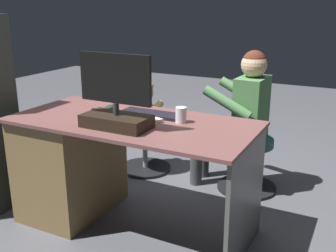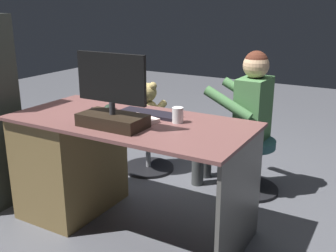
{
  "view_description": "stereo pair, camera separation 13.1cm",
  "coord_description": "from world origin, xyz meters",
  "px_view_note": "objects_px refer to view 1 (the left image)",
  "views": [
    {
      "loc": [
        -1.31,
        2.49,
        1.46
      ],
      "look_at": [
        -0.03,
        -0.01,
        0.59
      ],
      "focal_mm": 43.16,
      "sensor_mm": 36.0,
      "label": 1
    },
    {
      "loc": [
        -1.43,
        2.42,
        1.46
      ],
      "look_at": [
        -0.03,
        -0.01,
        0.59
      ],
      "focal_mm": 43.16,
      "sensor_mm": 36.0,
      "label": 2
    }
  ],
  "objects_px": {
    "computer_mouse": "(110,108)",
    "teddy_bear": "(145,105)",
    "desk": "(82,161)",
    "cup": "(181,115)",
    "office_chair_teddy": "(145,143)",
    "monitor": "(116,106)",
    "keyboard": "(152,114)",
    "visitor_chair": "(248,160)",
    "person": "(240,110)",
    "tv_remote": "(94,112)"
  },
  "relations": [
    {
      "from": "computer_mouse",
      "to": "teddy_bear",
      "type": "xyz_separation_m",
      "value": [
        0.16,
        -0.74,
        -0.17
      ]
    },
    {
      "from": "desk",
      "to": "computer_mouse",
      "type": "bearing_deg",
      "value": -138.85
    },
    {
      "from": "cup",
      "to": "office_chair_teddy",
      "type": "distance_m",
      "value": 1.19
    },
    {
      "from": "cup",
      "to": "monitor",
      "type": "bearing_deg",
      "value": 41.71
    },
    {
      "from": "office_chair_teddy",
      "to": "teddy_bear",
      "type": "distance_m",
      "value": 0.35
    },
    {
      "from": "keyboard",
      "to": "visitor_chair",
      "type": "bearing_deg",
      "value": -121.17
    },
    {
      "from": "teddy_bear",
      "to": "office_chair_teddy",
      "type": "bearing_deg",
      "value": 90.0
    },
    {
      "from": "teddy_bear",
      "to": "visitor_chair",
      "type": "bearing_deg",
      "value": -178.39
    },
    {
      "from": "monitor",
      "to": "computer_mouse",
      "type": "relative_size",
      "value": 4.88
    },
    {
      "from": "office_chair_teddy",
      "to": "person",
      "type": "height_order",
      "value": "person"
    },
    {
      "from": "office_chair_teddy",
      "to": "person",
      "type": "distance_m",
      "value": 0.93
    },
    {
      "from": "monitor",
      "to": "office_chair_teddy",
      "type": "height_order",
      "value": "monitor"
    },
    {
      "from": "computer_mouse",
      "to": "cup",
      "type": "distance_m",
      "value": 0.56
    },
    {
      "from": "keyboard",
      "to": "teddy_bear",
      "type": "bearing_deg",
      "value": -56.59
    },
    {
      "from": "keyboard",
      "to": "office_chair_teddy",
      "type": "relative_size",
      "value": 0.92
    },
    {
      "from": "teddy_bear",
      "to": "visitor_chair",
      "type": "height_order",
      "value": "teddy_bear"
    },
    {
      "from": "monitor",
      "to": "computer_mouse",
      "type": "bearing_deg",
      "value": -49.34
    },
    {
      "from": "tv_remote",
      "to": "person",
      "type": "bearing_deg",
      "value": -161.39
    },
    {
      "from": "keyboard",
      "to": "person",
      "type": "bearing_deg",
      "value": -115.93
    },
    {
      "from": "monitor",
      "to": "desk",
      "type": "bearing_deg",
      "value": -21.4
    },
    {
      "from": "monitor",
      "to": "keyboard",
      "type": "xyz_separation_m",
      "value": [
        -0.06,
        -0.32,
        -0.12
      ]
    },
    {
      "from": "keyboard",
      "to": "computer_mouse",
      "type": "height_order",
      "value": "computer_mouse"
    },
    {
      "from": "monitor",
      "to": "computer_mouse",
      "type": "xyz_separation_m",
      "value": [
        0.26,
        -0.31,
        -0.11
      ]
    },
    {
      "from": "desk",
      "to": "cup",
      "type": "height_order",
      "value": "cup"
    },
    {
      "from": "person",
      "to": "teddy_bear",
      "type": "bearing_deg",
      "value": 1.52
    },
    {
      "from": "keyboard",
      "to": "teddy_bear",
      "type": "distance_m",
      "value": 0.88
    },
    {
      "from": "cup",
      "to": "office_chair_teddy",
      "type": "bearing_deg",
      "value": -47.08
    },
    {
      "from": "monitor",
      "to": "visitor_chair",
      "type": "distance_m",
      "value": 1.34
    },
    {
      "from": "monitor",
      "to": "tv_remote",
      "type": "xyz_separation_m",
      "value": [
        0.31,
        -0.19,
        -0.12
      ]
    },
    {
      "from": "computer_mouse",
      "to": "visitor_chair",
      "type": "bearing_deg",
      "value": -135.16
    },
    {
      "from": "desk",
      "to": "tv_remote",
      "type": "relative_size",
      "value": 10.38
    },
    {
      "from": "tv_remote",
      "to": "visitor_chair",
      "type": "distance_m",
      "value": 1.31
    },
    {
      "from": "office_chair_teddy",
      "to": "desk",
      "type": "bearing_deg",
      "value": 90.01
    },
    {
      "from": "person",
      "to": "monitor",
      "type": "bearing_deg",
      "value": 68.64
    },
    {
      "from": "teddy_bear",
      "to": "computer_mouse",
      "type": "bearing_deg",
      "value": 102.2
    },
    {
      "from": "desk",
      "to": "teddy_bear",
      "type": "height_order",
      "value": "teddy_bear"
    },
    {
      "from": "computer_mouse",
      "to": "office_chair_teddy",
      "type": "xyz_separation_m",
      "value": [
        0.16,
        -0.73,
        -0.51
      ]
    },
    {
      "from": "monitor",
      "to": "person",
      "type": "xyz_separation_m",
      "value": [
        -0.42,
        -1.07,
        -0.22
      ]
    },
    {
      "from": "visitor_chair",
      "to": "person",
      "type": "xyz_separation_m",
      "value": [
        0.09,
        0.0,
        0.41
      ]
    },
    {
      "from": "computer_mouse",
      "to": "cup",
      "type": "xyz_separation_m",
      "value": [
        -0.56,
        0.04,
        0.03
      ]
    },
    {
      "from": "monitor",
      "to": "teddy_bear",
      "type": "height_order",
      "value": "monitor"
    },
    {
      "from": "office_chair_teddy",
      "to": "monitor",
      "type": "bearing_deg",
      "value": 112.25
    },
    {
      "from": "cup",
      "to": "visitor_chair",
      "type": "xyz_separation_m",
      "value": [
        -0.21,
        -0.81,
        -0.55
      ]
    },
    {
      "from": "keyboard",
      "to": "visitor_chair",
      "type": "xyz_separation_m",
      "value": [
        -0.45,
        -0.75,
        -0.51
      ]
    },
    {
      "from": "visitor_chair",
      "to": "keyboard",
      "type": "bearing_deg",
      "value": 58.83
    },
    {
      "from": "computer_mouse",
      "to": "visitor_chair",
      "type": "relative_size",
      "value": 0.2
    },
    {
      "from": "office_chair_teddy",
      "to": "tv_remote",
      "type": "bearing_deg",
      "value": 97.73
    },
    {
      "from": "desk",
      "to": "computer_mouse",
      "type": "relative_size",
      "value": 16.22
    },
    {
      "from": "tv_remote",
      "to": "teddy_bear",
      "type": "relative_size",
      "value": 0.4
    },
    {
      "from": "desk",
      "to": "office_chair_teddy",
      "type": "relative_size",
      "value": 3.39
    }
  ]
}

